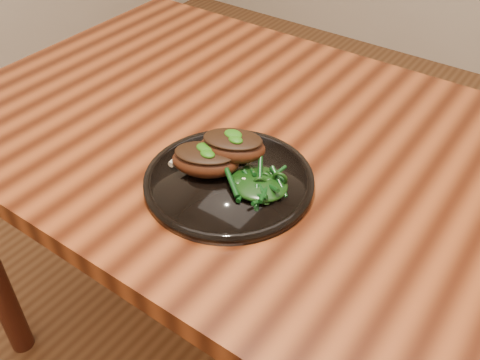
# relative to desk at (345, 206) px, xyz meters

# --- Properties ---
(desk) EXTENTS (1.60, 0.80, 0.75)m
(desk) POSITION_rel_desk_xyz_m (0.00, 0.00, 0.00)
(desk) COLOR #371306
(desk) RESTS_ON ground
(plate) EXTENTS (0.28, 0.28, 0.02)m
(plate) POSITION_rel_desk_xyz_m (-0.15, -0.15, 0.09)
(plate) COLOR black
(plate) RESTS_ON desk
(lamb_chop_front) EXTENTS (0.13, 0.11, 0.05)m
(lamb_chop_front) POSITION_rel_desk_xyz_m (-0.19, -0.16, 0.12)
(lamb_chop_front) COLOR #3F1A0C
(lamb_chop_front) RESTS_ON plate
(lamb_chop_back) EXTENTS (0.13, 0.11, 0.05)m
(lamb_chop_back) POSITION_rel_desk_xyz_m (-0.16, -0.12, 0.14)
(lamb_chop_back) COLOR #3F1A0C
(lamb_chop_back) RESTS_ON plate
(herb_smear) EXTENTS (0.07, 0.05, 0.00)m
(herb_smear) POSITION_rel_desk_xyz_m (-0.18, -0.09, 0.10)
(herb_smear) COLOR #124407
(herb_smear) RESTS_ON plate
(greens_heap) EXTENTS (0.10, 0.09, 0.04)m
(greens_heap) POSITION_rel_desk_xyz_m (-0.09, -0.15, 0.11)
(greens_heap) COLOR black
(greens_heap) RESTS_ON plate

